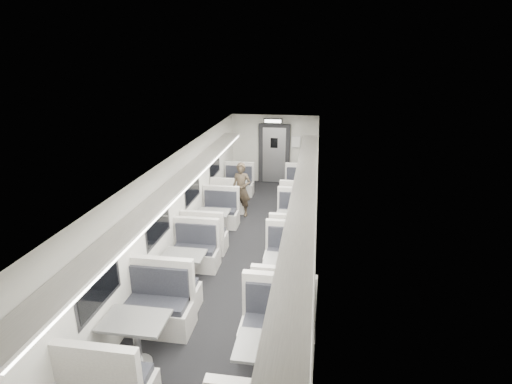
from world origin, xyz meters
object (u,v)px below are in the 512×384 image
(booth_left_d, at_px, (137,342))
(vestibule_door, at_px, (274,154))
(booth_right_a, at_px, (299,194))
(booth_right_c, at_px, (286,276))
(exit_sign, at_px, (273,121))
(booth_left_c, at_px, (184,270))
(booth_right_b, at_px, (294,227))
(passenger, at_px, (241,190))
(booth_left_b, at_px, (213,224))
(booth_right_d, at_px, (271,370))
(booth_left_a, at_px, (234,191))

(booth_left_d, xyz_separation_m, vestibule_door, (1.00, 9.16, 0.63))
(booth_right_a, relative_size, booth_right_c, 0.97)
(vestibule_door, xyz_separation_m, exit_sign, (0.00, -0.49, 1.24))
(vestibule_door, bearing_deg, booth_right_a, -65.62)
(booth_left_c, bearing_deg, exit_sign, 81.27)
(booth_right_b, bearing_deg, booth_right_c, -90.00)
(passenger, height_order, exit_sign, exit_sign)
(passenger, bearing_deg, booth_right_c, -57.22)
(booth_left_b, xyz_separation_m, booth_right_a, (2.00, 2.54, 0.01))
(booth_right_c, distance_m, vestibule_door, 7.06)
(booth_left_d, bearing_deg, passenger, 85.90)
(booth_left_b, distance_m, passenger, 1.66)
(passenger, bearing_deg, booth_right_b, -32.43)
(booth_right_c, height_order, booth_right_d, booth_right_d)
(booth_left_c, bearing_deg, booth_left_d, -90.00)
(booth_left_d, distance_m, booth_right_d, 2.02)
(booth_left_a, distance_m, booth_right_c, 5.16)
(booth_right_c, bearing_deg, vestibule_door, 98.18)
(booth_right_a, bearing_deg, passenger, -147.75)
(booth_right_b, xyz_separation_m, exit_sign, (-1.00, 4.15, 1.92))
(booth_left_c, relative_size, vestibule_door, 0.96)
(booth_left_b, height_order, booth_left_c, booth_left_c)
(booth_left_b, height_order, booth_right_a, booth_right_a)
(booth_right_c, xyz_separation_m, passenger, (-1.57, 3.76, 0.40))
(passenger, distance_m, exit_sign, 3.16)
(booth_left_c, relative_size, booth_right_b, 1.00)
(booth_left_a, bearing_deg, passenger, -66.77)
(booth_left_a, distance_m, booth_left_d, 6.95)
(booth_left_d, relative_size, vestibule_door, 1.08)
(booth_left_d, relative_size, booth_right_a, 1.13)
(booth_left_b, distance_m, exit_sign, 4.78)
(booth_left_a, xyz_separation_m, booth_left_c, (0.00, -4.79, 0.01))
(booth_right_a, xyz_separation_m, passenger, (-1.57, -0.99, 0.41))
(booth_left_b, height_order, passenger, passenger)
(booth_right_d, height_order, passenger, passenger)
(booth_left_c, bearing_deg, booth_right_b, 49.70)
(booth_right_a, bearing_deg, booth_right_d, -90.00)
(booth_right_c, height_order, passenger, passenger)
(booth_right_d, bearing_deg, booth_left_b, 113.17)
(booth_left_b, xyz_separation_m, booth_left_c, (0.00, -2.25, 0.01))
(booth_right_a, relative_size, booth_right_b, 1.00)
(booth_right_c, xyz_separation_m, exit_sign, (-1.00, 6.47, 1.91))
(booth_left_b, distance_m, booth_right_c, 2.98)
(booth_left_c, bearing_deg, booth_right_a, 67.35)
(booth_right_b, height_order, booth_right_c, booth_right_c)
(booth_right_c, height_order, exit_sign, exit_sign)
(booth_right_a, bearing_deg, exit_sign, 120.19)
(passenger, bearing_deg, exit_sign, 88.13)
(booth_right_b, relative_size, exit_sign, 3.26)
(booth_left_d, height_order, vestibule_door, vestibule_door)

